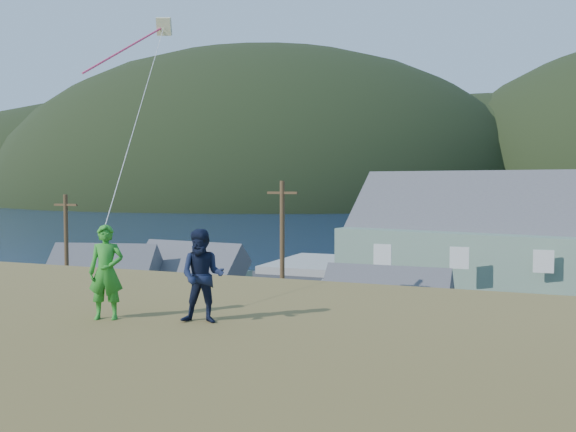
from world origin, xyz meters
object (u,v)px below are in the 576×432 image
object	(u,v)px
shed_white	(385,312)
shed_palegreen_far	(418,271)
shed_palegreen_near	(188,280)
wharf	(392,268)
kite_flyer_navy	(202,276)
shed_teal	(101,283)
kite_flyer_green	(106,272)

from	to	relation	value
shed_white	shed_palegreen_far	bearing A→B (deg)	92.73
shed_palegreen_near	wharf	bearing A→B (deg)	75.19
shed_palegreen_far	kite_flyer_navy	bearing A→B (deg)	-85.29
shed_teal	kite_flyer_green	world-z (taller)	kite_flyer_green
wharf	shed_palegreen_far	world-z (taller)	shed_palegreen_far
wharf	kite_flyer_navy	xyz separation A→B (m)	(9.39, -57.97, 7.60)
shed_palegreen_near	shed_teal	bearing A→B (deg)	-140.89
shed_white	wharf	bearing A→B (deg)	101.16
kite_flyer_green	shed_palegreen_near	bearing A→B (deg)	96.21
shed_palegreen_near	kite_flyer_navy	bearing A→B (deg)	-53.28
kite_flyer_green	shed_teal	bearing A→B (deg)	106.08
shed_palegreen_far	kite_flyer_navy	distance (m)	41.97
shed_teal	kite_flyer_green	distance (m)	36.97
shed_teal	kite_flyer_navy	distance (m)	37.79
wharf	shed_white	world-z (taller)	shed_white
shed_white	kite_flyer_green	bearing A→B (deg)	-88.83
shed_white	kite_flyer_navy	bearing A→B (deg)	-84.84
wharf	shed_teal	world-z (taller)	shed_teal
shed_teal	kite_flyer_navy	size ratio (longest dim) A/B	5.32
shed_palegreen_near	kite_flyer_green	bearing A→B (deg)	-56.02
kite_flyer_green	kite_flyer_navy	distance (m)	1.84
shed_teal	shed_palegreen_far	size ratio (longest dim) A/B	0.89
shed_palegreen_far	shed_palegreen_near	bearing A→B (deg)	-148.30
kite_flyer_navy	shed_palegreen_far	bearing A→B (deg)	79.87
kite_flyer_navy	shed_white	bearing A→B (deg)	80.78
wharf	shed_palegreen_near	world-z (taller)	shed_palegreen_near
shed_white	shed_palegreen_far	world-z (taller)	shed_palegreen_far
kite_flyer_green	kite_flyer_navy	xyz separation A→B (m)	(1.80, 0.40, -0.03)
shed_teal	kite_flyer_navy	xyz separation A→B (m)	(24.40, -28.29, 5.70)
shed_teal	shed_white	size ratio (longest dim) A/B	1.22
shed_teal	shed_palegreen_near	world-z (taller)	shed_teal
shed_teal	shed_white	world-z (taller)	shed_teal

